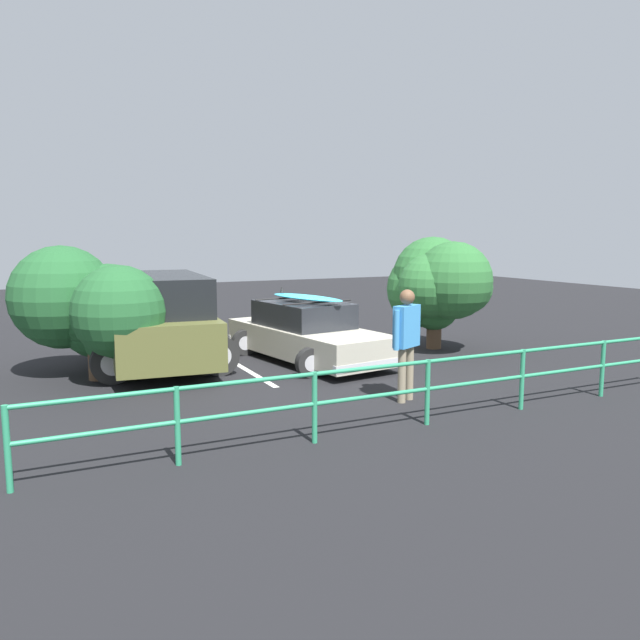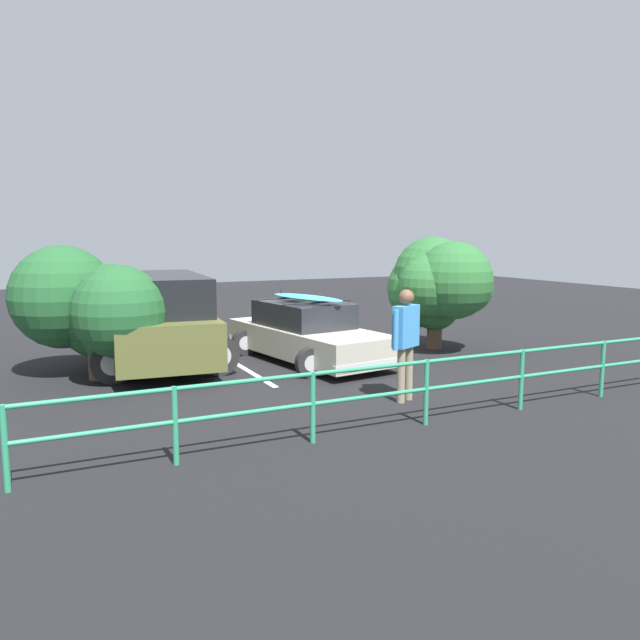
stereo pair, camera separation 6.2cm
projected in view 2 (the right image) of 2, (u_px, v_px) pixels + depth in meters
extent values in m
cube|color=black|center=(311.00, 358.00, 13.62)|extent=(44.00, 44.00, 0.02)
cube|color=silver|center=(242.00, 367.00, 12.63)|extent=(0.12, 3.78, 0.00)
cube|color=#B7B29E|center=(308.00, 340.00, 13.20)|extent=(2.22, 4.46, 0.57)
cube|color=#23262B|center=(303.00, 314.00, 13.26)|extent=(1.70, 2.24, 0.52)
cube|color=silver|center=(370.00, 365.00, 11.51)|extent=(1.62, 0.35, 0.14)
cube|color=silver|center=(260.00, 335.00, 14.93)|extent=(1.62, 0.35, 0.14)
cylinder|color=black|center=(377.00, 353.00, 12.59)|extent=(0.56, 0.18, 0.56)
cylinder|color=#B7B7BC|center=(377.00, 353.00, 12.59)|extent=(0.31, 0.19, 0.31)
cylinder|color=black|center=(310.00, 363.00, 11.68)|extent=(0.56, 0.18, 0.56)
cylinder|color=#B7B7BC|center=(310.00, 363.00, 11.68)|extent=(0.31, 0.19, 0.31)
cylinder|color=black|center=(306.00, 336.00, 14.75)|extent=(0.56, 0.18, 0.56)
cylinder|color=#B7B7BC|center=(306.00, 336.00, 14.75)|extent=(0.31, 0.19, 0.31)
cylinder|color=black|center=(245.00, 343.00, 13.85)|extent=(0.56, 0.18, 0.56)
cylinder|color=#B7B7BC|center=(245.00, 343.00, 13.85)|extent=(0.31, 0.19, 0.31)
cylinder|color=black|center=(318.00, 302.00, 12.76)|extent=(1.66, 0.28, 0.03)
cylinder|color=black|center=(289.00, 298.00, 13.68)|extent=(1.66, 0.28, 0.03)
ellipsoid|color=#33B7D6|center=(307.00, 297.00, 13.17)|extent=(1.13, 2.25, 0.09)
cone|color=black|center=(282.00, 289.00, 13.81)|extent=(0.10, 0.10, 0.14)
cube|color=brown|center=(158.00, 332.00, 12.70)|extent=(2.27, 4.61, 0.87)
cube|color=black|center=(157.00, 293.00, 12.59)|extent=(2.03, 3.62, 0.74)
cylinder|color=black|center=(148.00, 314.00, 14.85)|extent=(0.70, 0.24, 0.69)
cylinder|color=black|center=(219.00, 355.00, 11.84)|extent=(0.77, 0.22, 0.77)
cylinder|color=#B7B7BC|center=(219.00, 355.00, 11.84)|extent=(0.42, 0.23, 0.42)
cylinder|color=black|center=(112.00, 363.00, 11.17)|extent=(0.77, 0.22, 0.77)
cylinder|color=#B7B7BC|center=(112.00, 363.00, 11.17)|extent=(0.42, 0.23, 0.42)
cylinder|color=black|center=(196.00, 334.00, 14.32)|extent=(0.77, 0.22, 0.77)
cylinder|color=#B7B7BC|center=(196.00, 334.00, 14.32)|extent=(0.42, 0.23, 0.42)
cylinder|color=black|center=(107.00, 339.00, 13.65)|extent=(0.77, 0.22, 0.77)
cylinder|color=#B7B7BC|center=(107.00, 339.00, 13.65)|extent=(0.42, 0.23, 0.42)
cylinder|color=gray|center=(409.00, 373.00, 10.08)|extent=(0.13, 0.13, 0.89)
cylinder|color=gray|center=(401.00, 375.00, 9.90)|extent=(0.13, 0.13, 0.89)
cube|color=#3D8ED1|center=(406.00, 326.00, 9.88)|extent=(0.55, 0.41, 0.67)
sphere|color=brown|center=(406.00, 297.00, 9.82)|extent=(0.24, 0.24, 0.24)
cylinder|color=#3D8ED1|center=(416.00, 326.00, 10.12)|extent=(0.09, 0.09, 0.63)
cylinder|color=#3D8ED1|center=(396.00, 330.00, 9.65)|extent=(0.09, 0.09, 0.63)
cylinder|color=#2D9366|center=(602.00, 369.00, 10.26)|extent=(0.07, 0.07, 0.93)
cylinder|color=#2D9366|center=(521.00, 380.00, 9.50)|extent=(0.07, 0.07, 0.93)
cylinder|color=#2D9366|center=(426.00, 392.00, 8.73)|extent=(0.07, 0.07, 0.93)
cylinder|color=#2D9366|center=(313.00, 408.00, 7.97)|extent=(0.07, 0.07, 0.93)
cylinder|color=#2D9366|center=(175.00, 426.00, 7.20)|extent=(0.07, 0.07, 0.93)
cylinder|color=#2D9366|center=(5.00, 449.00, 6.44)|extent=(0.07, 0.07, 0.93)
cylinder|color=#2D9366|center=(427.00, 362.00, 8.67)|extent=(10.57, 0.14, 0.06)
cylinder|color=#2D9366|center=(426.00, 389.00, 8.73)|extent=(10.57, 0.14, 0.06)
cylinder|color=brown|center=(434.00, 338.00, 14.67)|extent=(0.35, 0.35, 0.49)
sphere|color=#2D6B33|center=(429.00, 289.00, 14.14)|extent=(1.36, 1.36, 1.36)
sphere|color=#2D6B33|center=(466.00, 287.00, 14.16)|extent=(1.25, 1.25, 1.25)
sphere|color=#2D6B33|center=(431.00, 286.00, 13.79)|extent=(1.42, 1.42, 1.42)
sphere|color=#2D6B33|center=(433.00, 276.00, 14.55)|extent=(1.83, 1.83, 1.83)
sphere|color=#2D6B33|center=(454.00, 280.00, 13.73)|extent=(1.72, 1.72, 1.72)
sphere|color=#2D6B33|center=(426.00, 289.00, 14.73)|extent=(1.84, 1.84, 1.84)
sphere|color=#2D6B33|center=(435.00, 305.00, 14.55)|extent=(1.17, 1.17, 1.17)
cylinder|color=brown|center=(98.00, 365.00, 11.53)|extent=(0.35, 0.35, 0.53)
sphere|color=#235B2D|center=(100.00, 316.00, 11.86)|extent=(1.61, 1.61, 1.61)
sphere|color=#235B2D|center=(119.00, 311.00, 10.96)|extent=(1.65, 1.65, 1.65)
sphere|color=#235B2D|center=(92.00, 310.00, 11.58)|extent=(1.36, 1.36, 1.36)
sphere|color=#235B2D|center=(126.00, 327.00, 11.68)|extent=(1.69, 1.69, 1.69)
sphere|color=#235B2D|center=(110.00, 310.00, 11.89)|extent=(1.79, 1.79, 1.79)
sphere|color=#235B2D|center=(63.00, 297.00, 11.69)|extent=(1.94, 1.94, 1.94)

